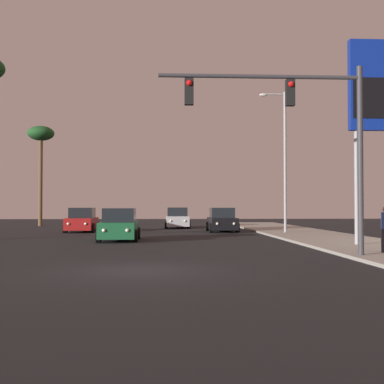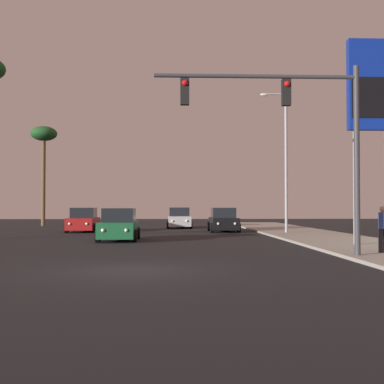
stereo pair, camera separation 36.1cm
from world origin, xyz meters
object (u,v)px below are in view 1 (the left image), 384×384
Objects in this scene: car_silver at (177,219)px; traffic_light_mast at (303,121)px; car_red at (82,221)px; gas_station_sign at (372,97)px; car_green at (119,226)px; car_black at (222,221)px; street_lamp at (283,154)px; palm_tree_far at (41,139)px.

traffic_light_mast is at bearing 97.39° from car_silver.
car_red is 0.48× the size of gas_station_sign.
car_silver is 16.38m from car_green.
traffic_light_mast is (10.44, -19.51, 3.95)m from car_red.
car_red is at bearing -70.37° from car_green.
car_green is (-6.39, -9.38, 0.00)m from car_black.
car_red is at bearing 135.59° from gas_station_sign.
car_black is 1.00× the size of car_red.
street_lamp reaches higher than traffic_light_mast.
street_lamp is (3.53, -3.55, 4.36)m from car_black.
car_red is at bearing -64.45° from palm_tree_far.
palm_tree_far reaches higher than car_red.
car_green is 0.61× the size of traffic_light_mast.
traffic_light_mast reaches higher than car_black.
gas_station_sign reaches higher than traffic_light_mast.
car_silver is 15.05m from palm_tree_far.
car_green is 23.93m from palm_tree_far.
car_red is 14.57m from palm_tree_far.
car_red is at bearing 164.22° from street_lamp.
car_black is at bearing 134.90° from street_lamp.
palm_tree_far is at bearing -37.42° from car_black.
car_red is 14.49m from street_lamp.
car_silver is 9.35m from car_red.
traffic_light_mast is (0.67, -19.29, 3.95)m from car_black.
palm_tree_far is (-18.78, 15.23, 2.76)m from street_lamp.
car_green is at bearing 55.75° from car_black.
car_red is 0.48× the size of street_lamp.
car_black is 1.00× the size of car_green.
car_green is 12.31m from street_lamp.
palm_tree_far is (-15.25, 11.68, 7.11)m from car_black.
car_black and car_red have the same top height.
street_lamp is at bearing 164.16° from car_red.
gas_station_sign is (4.39, 4.98, 1.91)m from traffic_light_mast.
car_silver is at bearing -101.76° from car_green.
street_lamp is at bearing 98.06° from gas_station_sign.
gas_station_sign is at bearing -81.94° from street_lamp.
car_silver is 0.48× the size of palm_tree_far.
car_black is at bearing 109.46° from gas_station_sign.
gas_station_sign is 0.99× the size of palm_tree_far.
gas_station_sign is at bearing 48.62° from traffic_light_mast.
palm_tree_far is (-8.86, 21.06, 7.11)m from car_green.
traffic_light_mast is at bearing -100.29° from street_lamp.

